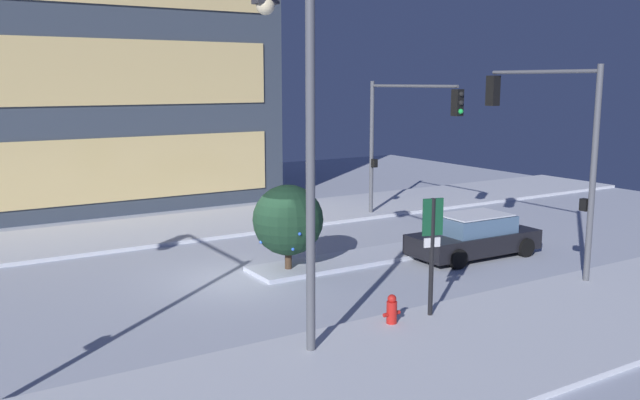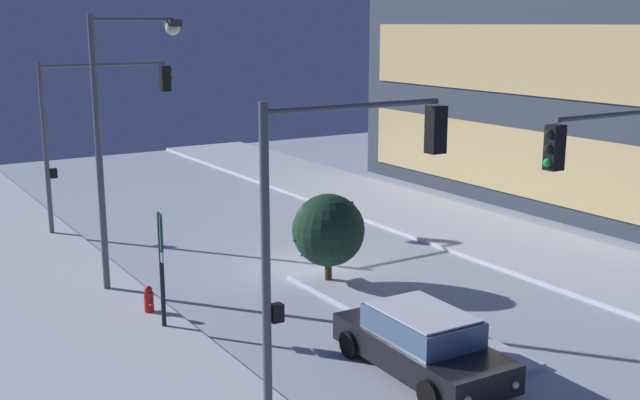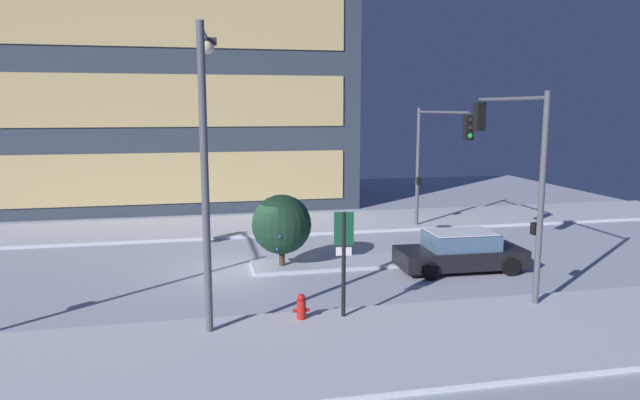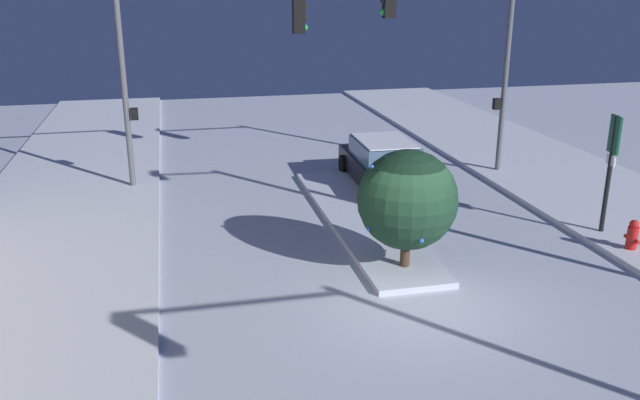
# 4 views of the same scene
# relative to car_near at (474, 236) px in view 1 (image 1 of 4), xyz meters

# --- Properties ---
(ground) EXTENTS (52.00, 52.00, 0.00)m
(ground) POSITION_rel_car_near_xyz_m (-7.99, 1.80, -0.71)
(ground) COLOR silver
(curb_strip_near) EXTENTS (52.00, 5.20, 0.14)m
(curb_strip_near) POSITION_rel_car_near_xyz_m (-7.99, -6.04, -0.64)
(curb_strip_near) COLOR silver
(curb_strip_near) RESTS_ON ground
(curb_strip_far) EXTENTS (52.00, 5.20, 0.14)m
(curb_strip_far) POSITION_rel_car_near_xyz_m (-7.99, 9.64, -0.64)
(curb_strip_far) COLOR silver
(curb_strip_far) RESTS_ON ground
(median_strip) EXTENTS (9.00, 1.80, 0.14)m
(median_strip) POSITION_rel_car_near_xyz_m (-3.07, 1.66, -0.64)
(median_strip) COLOR silver
(median_strip) RESTS_ON ground
(car_near) EXTENTS (4.80, 2.22, 1.49)m
(car_near) POSITION_rel_car_near_xyz_m (0.00, 0.00, 0.00)
(car_near) COLOR black
(car_near) RESTS_ON ground
(traffic_light_corner_near_right) EXTENTS (0.32, 4.45, 6.49)m
(traffic_light_corner_near_right) POSITION_rel_car_near_xyz_m (0.45, -2.60, 3.72)
(traffic_light_corner_near_right) COLOR #565960
(traffic_light_corner_near_right) RESTS_ON ground
(traffic_light_corner_far_right) EXTENTS (0.32, 5.76, 6.01)m
(traffic_light_corner_far_right) POSITION_rel_car_near_xyz_m (1.34, 5.59, 3.49)
(traffic_light_corner_far_right) COLOR #565960
(traffic_light_corner_far_right) RESTS_ON ground
(street_lamp_arched) EXTENTS (0.57, 2.64, 8.11)m
(street_lamp_arched) POSITION_rel_car_near_xyz_m (-9.21, -3.76, 4.52)
(street_lamp_arched) COLOR #565960
(street_lamp_arched) RESTS_ON ground
(fire_hydrant) EXTENTS (0.48, 0.26, 0.87)m
(fire_hydrant) POSITION_rel_car_near_xyz_m (-6.72, -4.06, -0.29)
(fire_hydrant) COLOR red
(fire_hydrant) RESTS_ON ground
(parking_info_sign) EXTENTS (0.55, 0.18, 3.15)m
(parking_info_sign) POSITION_rel_car_near_xyz_m (-5.51, -4.09, 1.31)
(parking_info_sign) COLOR black
(parking_info_sign) RESTS_ON ground
(decorated_tree_median) EXTENTS (2.23, 2.25, 2.83)m
(decorated_tree_median) POSITION_rel_car_near_xyz_m (-6.45, 1.60, 1.00)
(decorated_tree_median) COLOR #473323
(decorated_tree_median) RESTS_ON ground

